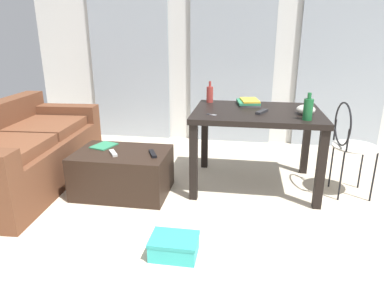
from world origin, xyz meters
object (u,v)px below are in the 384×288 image
at_px(couch, 21,154).
at_px(scissors, 210,114).
at_px(book_stack, 249,102).
at_px(tv_remote_on_table, 262,112).
at_px(bottle_near, 210,94).
at_px(craft_table, 257,121).
at_px(wire_chair, 349,138).
at_px(bowl, 306,110).
at_px(coffee_table, 123,172).
at_px(magazine, 104,146).
at_px(tv_remote_secondary, 153,154).
at_px(tv_remote_primary, 113,153).
at_px(bottle_far, 308,109).
at_px(shoebox, 174,246).

xyz_separation_m(couch, scissors, (1.86, 0.10, 0.45)).
relative_size(book_stack, tv_remote_on_table, 1.64).
height_order(couch, bottle_near, bottle_near).
bearing_deg(craft_table, bottle_near, 146.20).
relative_size(wire_chair, bowl, 5.30).
relative_size(couch, coffee_table, 2.22).
distance_m(coffee_table, bottle_near, 1.20).
relative_size(couch, magazine, 8.41).
bearing_deg(magazine, bowl, 21.84).
xyz_separation_m(bowl, tv_remote_secondary, (-1.34, -0.31, -0.38)).
xyz_separation_m(couch, magazine, (0.84, 0.09, 0.10)).
bearing_deg(tv_remote_on_table, craft_table, 136.35).
distance_m(wire_chair, bottle_near, 1.40).
height_order(bottle_near, bowl, bottle_near).
bearing_deg(tv_remote_primary, coffee_table, 20.85).
distance_m(bottle_far, tv_remote_secondary, 1.39).
height_order(bottle_near, scissors, bottle_near).
height_order(couch, wire_chair, wire_chair).
bearing_deg(book_stack, bottle_far, -49.23).
xyz_separation_m(bowl, scissors, (-0.84, -0.14, -0.04)).
xyz_separation_m(couch, book_stack, (2.20, 0.60, 0.47)).
bearing_deg(book_stack, bottle_near, 170.83).
bearing_deg(tv_remote_on_table, tv_remote_secondary, -136.52).
relative_size(wire_chair, tv_remote_secondary, 4.71).
bearing_deg(coffee_table, scissors, 9.40).
height_order(bottle_far, magazine, bottle_far).
relative_size(wire_chair, bottle_near, 4.02).
bearing_deg(bowl, shoebox, -129.87).
bearing_deg(bottle_far, shoebox, -134.92).
height_order(wire_chair, tv_remote_primary, wire_chair).
distance_m(bowl, magazine, 1.91).
relative_size(scissors, shoebox, 0.30).
xyz_separation_m(couch, craft_table, (2.28, 0.34, 0.34)).
height_order(couch, coffee_table, couch).
relative_size(bottle_near, tv_remote_on_table, 1.17).
xyz_separation_m(bottle_near, bottle_far, (0.89, -0.63, 0.01)).
bearing_deg(shoebox, tv_remote_primary, 132.14).
xyz_separation_m(wire_chair, scissors, (-1.25, -0.17, 0.21)).
xyz_separation_m(book_stack, shoebox, (-0.46, -1.51, -0.72)).
bearing_deg(bottle_far, tv_remote_primary, -175.08).
height_order(coffee_table, bowl, bowl).
bearing_deg(wire_chair, bottle_far, -151.34).
xyz_separation_m(book_stack, tv_remote_primary, (-1.19, -0.71, -0.37)).
height_order(wire_chair, bottle_near, bottle_near).
bearing_deg(tv_remote_secondary, couch, 151.38).
relative_size(bottle_far, scissors, 2.37).
distance_m(craft_table, magazine, 1.49).
bearing_deg(craft_table, shoebox, -113.44).
relative_size(wire_chair, tv_remote_on_table, 4.70).
bearing_deg(tv_remote_secondary, craft_table, -1.45).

